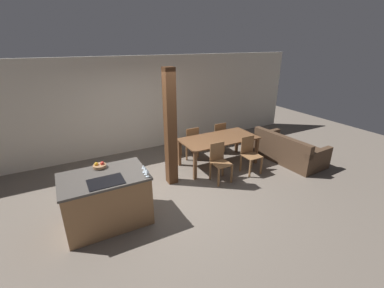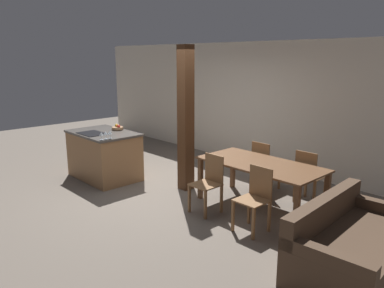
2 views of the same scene
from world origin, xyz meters
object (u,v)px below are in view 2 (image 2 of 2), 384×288
at_px(kitchen_island, 104,155).
at_px(dining_chair_near_right, 255,198).
at_px(dining_table, 260,168).
at_px(timber_post, 186,119).
at_px(wine_glass_near, 101,134).
at_px(wine_glass_middle, 106,133).
at_px(dining_chair_far_left, 264,164).
at_px(dining_chair_near_left, 209,182).
at_px(fruit_bowl, 118,128).
at_px(couch, 353,247).
at_px(wine_glass_far, 110,133).
at_px(dining_chair_far_right, 309,176).

height_order(kitchen_island, dining_chair_near_right, kitchen_island).
relative_size(dining_table, timber_post, 0.77).
bearing_deg(wine_glass_near, dining_chair_near_right, 14.13).
xyz_separation_m(wine_glass_middle, dining_chair_far_left, (1.95, 2.06, -0.57)).
bearing_deg(dining_chair_near_left, fruit_bowl, 179.68).
bearing_deg(fruit_bowl, dining_chair_near_left, -0.32).
relative_size(wine_glass_near, timber_post, 0.05).
height_order(dining_chair_near_left, couch, dining_chair_near_left).
distance_m(wine_glass_far, dining_chair_far_right, 3.51).
xyz_separation_m(dining_chair_near_right, dining_chair_far_left, (-0.89, 1.43, 0.00)).
bearing_deg(fruit_bowl, dining_chair_near_right, -0.24).
height_order(wine_glass_middle, dining_chair_far_left, wine_glass_middle).
xyz_separation_m(fruit_bowl, dining_chair_near_left, (2.59, -0.01, -0.50)).
height_order(kitchen_island, wine_glass_far, wine_glass_far).
bearing_deg(couch, dining_chair_far_right, 40.87).
distance_m(wine_glass_far, couch, 4.34).
relative_size(kitchen_island, wine_glass_far, 10.43).
bearing_deg(kitchen_island, dining_chair_far_right, 26.56).
height_order(wine_glass_near, dining_chair_near_right, wine_glass_near).
xyz_separation_m(wine_glass_near, dining_chair_far_right, (2.85, 2.14, -0.57)).
bearing_deg(wine_glass_middle, wine_glass_near, -90.00).
height_order(dining_chair_far_left, couch, dining_chair_far_left).
distance_m(couch, timber_post, 3.47).
distance_m(wine_glass_middle, dining_chair_near_left, 2.13).
xyz_separation_m(dining_table, dining_chair_near_right, (0.45, -0.71, -0.17)).
height_order(wine_glass_near, timber_post, timber_post).
bearing_deg(dining_chair_far_right, fruit_bowl, 22.07).
xyz_separation_m(wine_glass_far, dining_chair_far_right, (2.85, 1.97, -0.57)).
xyz_separation_m(kitchen_island, wine_glass_middle, (0.65, -0.31, 0.58)).
bearing_deg(kitchen_island, timber_post, 25.58).
bearing_deg(kitchen_island, dining_chair_near_left, 6.96).
relative_size(wine_glass_middle, couch, 0.07).
xyz_separation_m(dining_table, couch, (1.83, -0.70, -0.38)).
bearing_deg(wine_glass_near, kitchen_island, 148.25).
relative_size(fruit_bowl, dining_table, 0.12).
xyz_separation_m(wine_glass_middle, dining_chair_far_right, (2.85, 2.06, -0.57)).
distance_m(fruit_bowl, dining_table, 3.14).
bearing_deg(wine_glass_far, fruit_bowl, 138.94).
height_order(dining_chair_far_right, couch, dining_chair_far_right).
distance_m(dining_chair_near_left, couch, 2.29).
relative_size(fruit_bowl, dining_chair_near_left, 0.26).
height_order(dining_chair_near_right, dining_chair_far_right, same).
relative_size(wine_glass_near, dining_chair_far_right, 0.15).
relative_size(fruit_bowl, dining_chair_far_right, 0.26).
height_order(dining_chair_near_left, dining_chair_far_right, same).
bearing_deg(wine_glass_near, dining_chair_far_left, 47.68).
bearing_deg(wine_glass_far, dining_chair_near_left, 15.54).
distance_m(wine_glass_near, timber_post, 1.51).
relative_size(dining_table, dining_chair_far_right, 2.21).
bearing_deg(dining_chair_far_left, dining_chair_near_left, 90.00).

